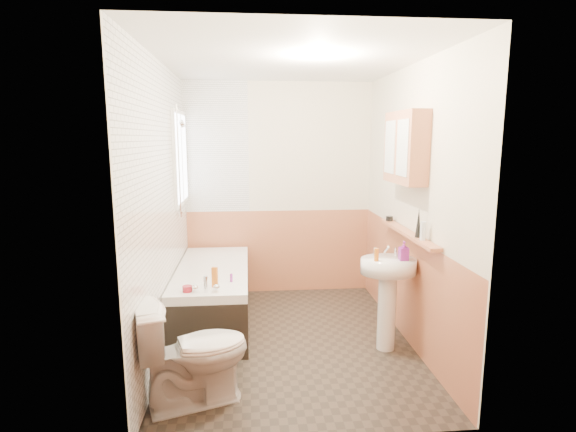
{
  "coord_description": "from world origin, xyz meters",
  "views": [
    {
      "loc": [
        -0.36,
        -3.9,
        1.86
      ],
      "look_at": [
        0.0,
        0.15,
        1.15
      ],
      "focal_mm": 28.0,
      "sensor_mm": 36.0,
      "label": 1
    }
  ],
  "objects_px": {
    "bathtub": "(213,294)",
    "medicine_cabinet": "(405,148)",
    "toilet": "(194,352)",
    "sink": "(388,285)",
    "pine_shelf": "(407,233)"
  },
  "relations": [
    {
      "from": "medicine_cabinet",
      "to": "bathtub",
      "type": "bearing_deg",
      "value": 162.77
    },
    {
      "from": "toilet",
      "to": "sink",
      "type": "distance_m",
      "value": 1.75
    },
    {
      "from": "sink",
      "to": "medicine_cabinet",
      "type": "height_order",
      "value": "medicine_cabinet"
    },
    {
      "from": "sink",
      "to": "pine_shelf",
      "type": "distance_m",
      "value": 0.49
    },
    {
      "from": "bathtub",
      "to": "sink",
      "type": "distance_m",
      "value": 1.76
    },
    {
      "from": "sink",
      "to": "pine_shelf",
      "type": "xyz_separation_m",
      "value": [
        0.2,
        0.12,
        0.44
      ]
    },
    {
      "from": "toilet",
      "to": "bathtub",
      "type": "bearing_deg",
      "value": -19.42
    },
    {
      "from": "bathtub",
      "to": "sink",
      "type": "xyz_separation_m",
      "value": [
        1.57,
        -0.73,
        0.29
      ]
    },
    {
      "from": "bathtub",
      "to": "toilet",
      "type": "xyz_separation_m",
      "value": [
        -0.03,
        -1.42,
        0.08
      ]
    },
    {
      "from": "bathtub",
      "to": "medicine_cabinet",
      "type": "xyz_separation_m",
      "value": [
        1.74,
        -0.54,
        1.48
      ]
    },
    {
      "from": "toilet",
      "to": "medicine_cabinet",
      "type": "distance_m",
      "value": 2.42
    },
    {
      "from": "bathtub",
      "to": "toilet",
      "type": "relative_size",
      "value": 2.16
    },
    {
      "from": "toilet",
      "to": "pine_shelf",
      "type": "bearing_deg",
      "value": -84.06
    },
    {
      "from": "bathtub",
      "to": "sink",
      "type": "bearing_deg",
      "value": -25.0
    },
    {
      "from": "bathtub",
      "to": "pine_shelf",
      "type": "distance_m",
      "value": 2.01
    }
  ]
}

